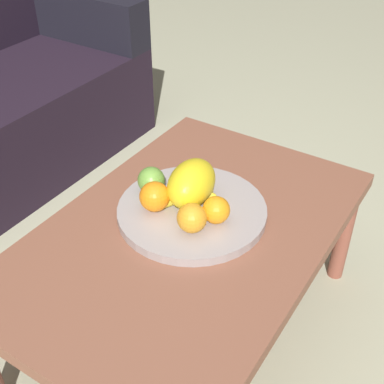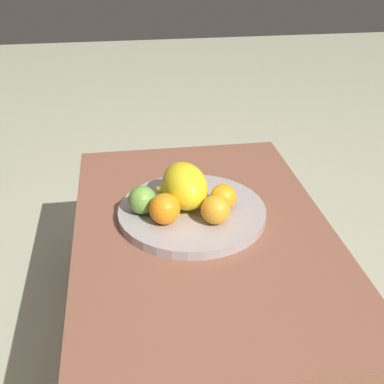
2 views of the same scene
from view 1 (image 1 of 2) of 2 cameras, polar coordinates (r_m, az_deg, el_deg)
name	(u,v)px [view 1 (image 1 of 2)]	position (r m, az deg, el deg)	size (l,w,h in m)	color
ground_plane	(188,330)	(1.62, -0.48, -14.97)	(8.00, 8.00, 0.00)	#AAA98B
coffee_table	(187,242)	(1.36, -0.56, -5.53)	(1.01, 0.66, 0.40)	brown
fruit_bowl	(192,211)	(1.37, 0.00, -2.11)	(0.39, 0.39, 0.03)	#A19795
melon_large_front	(191,183)	(1.34, -0.06, 0.97)	(0.17, 0.12, 0.12)	yellow
orange_front	(216,210)	(1.29, 2.69, -1.99)	(0.07, 0.07, 0.07)	orange
orange_left	(155,196)	(1.33, -4.14, -0.49)	(0.08, 0.08, 0.08)	orange
orange_right	(192,218)	(1.26, -0.01, -2.89)	(0.08, 0.08, 0.08)	orange
apple_front	(151,180)	(1.40, -4.52, 1.30)	(0.07, 0.07, 0.07)	#6A9F3C
banana_bunch	(184,192)	(1.36, -0.85, -0.02)	(0.17, 0.15, 0.06)	yellow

